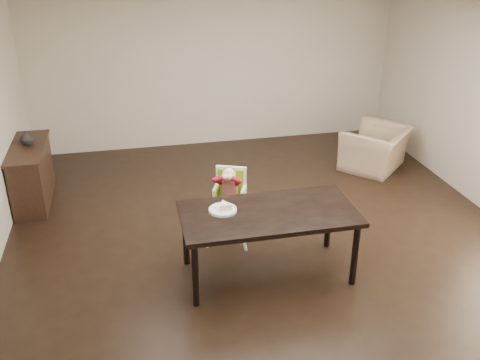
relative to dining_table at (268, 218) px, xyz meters
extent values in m
plane|color=black|center=(0.15, 0.46, -0.67)|extent=(7.00, 7.00, 0.00)
cube|color=beige|center=(0.15, 3.96, 0.68)|extent=(6.00, 0.02, 2.70)
cube|color=white|center=(0.15, 0.46, 2.03)|extent=(6.00, 7.00, 0.02)
cube|color=black|center=(0.00, 0.00, 0.05)|extent=(1.80, 0.90, 0.05)
cylinder|color=black|center=(-0.82, -0.37, -0.32)|extent=(0.07, 0.07, 0.70)
cylinder|color=black|center=(0.82, -0.37, -0.32)|extent=(0.07, 0.07, 0.70)
cylinder|color=black|center=(-0.82, 0.37, -0.32)|extent=(0.07, 0.07, 0.70)
cylinder|color=black|center=(0.82, 0.37, -0.32)|extent=(0.07, 0.07, 0.70)
cylinder|color=white|center=(-0.48, 0.68, -0.42)|extent=(0.05, 0.05, 0.49)
cylinder|color=white|center=(-0.15, 0.55, -0.42)|extent=(0.05, 0.05, 0.49)
cylinder|color=white|center=(-0.35, 1.00, -0.42)|extent=(0.05, 0.05, 0.49)
cylinder|color=white|center=(-0.03, 0.88, -0.42)|extent=(0.05, 0.05, 0.49)
cube|color=white|center=(-0.25, 0.78, -0.18)|extent=(0.44, 0.42, 0.04)
cube|color=#81BD18|center=(-0.25, 0.78, -0.15)|extent=(0.36, 0.35, 0.03)
cube|color=white|center=(-0.20, 0.90, 0.03)|extent=(0.34, 0.17, 0.37)
cube|color=#81BD18|center=(-0.21, 0.88, 0.02)|extent=(0.29, 0.12, 0.33)
cube|color=black|center=(-0.29, 0.84, 0.02)|extent=(0.08, 0.16, 0.02)
cube|color=black|center=(-0.18, 0.80, 0.02)|extent=(0.08, 0.16, 0.02)
cylinder|color=red|center=(-0.25, 0.78, -0.01)|extent=(0.26, 0.26, 0.24)
sphere|color=beige|center=(-0.26, 0.76, 0.18)|extent=(0.21, 0.21, 0.16)
ellipsoid|color=brown|center=(-0.25, 0.78, 0.20)|extent=(0.21, 0.20, 0.12)
sphere|color=beige|center=(-0.32, 0.69, 0.18)|extent=(0.09, 0.09, 0.07)
sphere|color=beige|center=(-0.26, 0.67, 0.18)|extent=(0.09, 0.09, 0.07)
cylinder|color=white|center=(-0.45, 0.11, 0.09)|extent=(0.37, 0.37, 0.02)
torus|color=white|center=(-0.45, 0.11, 0.10)|extent=(0.37, 0.37, 0.01)
imported|color=tan|center=(2.35, 2.35, -0.24)|extent=(1.15, 1.13, 0.85)
cube|color=black|center=(-2.63, 2.31, -0.29)|extent=(0.40, 1.20, 0.76)
cube|color=black|center=(-2.63, 2.31, 0.10)|extent=(0.44, 1.26, 0.03)
imported|color=#99999E|center=(-2.63, 2.39, 0.21)|extent=(0.19, 0.20, 0.18)
camera|label=1|loc=(-1.32, -4.60, 2.69)|focal=40.00mm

